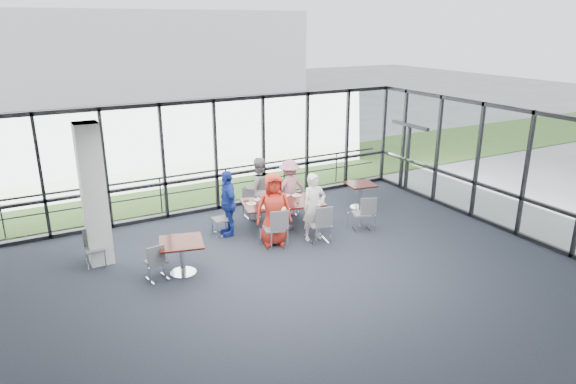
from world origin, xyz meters
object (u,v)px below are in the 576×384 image
diner_far_right (289,188)px  chair_spare_la (156,262)px  side_table_right (360,188)px  diner_near_left (274,209)px  chair_main_nr (318,224)px  side_table_left (182,246)px  diner_near_right (314,207)px  diner_end (228,203)px  structural_column (94,195)px  chair_main_end (221,219)px  chair_main_nl (274,229)px  chair_main_fl (252,203)px  chair_spare_r (362,214)px  diner_far_left (258,189)px  main_table (282,206)px  chair_main_fr (287,198)px  chair_spare_lb (95,249)px

diner_far_right → chair_spare_la: diner_far_right is taller
side_table_right → diner_near_left: 3.55m
chair_spare_la → chair_main_nr: bearing=-8.9°
side_table_left → side_table_right: same height
diner_near_right → diner_end: 2.19m
structural_column → chair_main_nr: 5.23m
side_table_right → chair_main_end: chair_main_end is taller
diner_far_right → chair_main_nl: diner_far_right is taller
side_table_left → chair_main_fl: bearing=40.9°
side_table_right → chair_spare_r: bearing=-125.2°
structural_column → chair_spare_r: structural_column is taller
side_table_left → diner_far_left: bearing=36.7°
side_table_left → chair_main_fl: size_ratio=1.32×
structural_column → diner_end: structural_column is taller
main_table → diner_end: bearing=179.7°
chair_main_nl → chair_main_fl: 2.14m
diner_far_right → structural_column: bearing=6.4°
diner_end → chair_main_fr: bearing=111.0°
structural_column → chair_main_nl: bearing=-17.0°
diner_far_left → diner_end: (-1.13, -0.57, -0.03)m
diner_end → chair_main_nl: 1.47m
chair_main_fr → diner_far_left: bearing=11.7°
main_table → chair_main_nr: (0.36, -1.18, -0.17)m
chair_main_nr → diner_near_left: bearing=168.7°
diner_near_left → chair_main_nl: diner_near_left is taller
chair_main_nl → chair_spare_lb: (-3.95, 0.99, -0.06)m
diner_near_left → side_table_right: bearing=32.8°
diner_far_right → chair_spare_lb: (-5.34, -0.74, -0.39)m
diner_far_left → side_table_left: bearing=44.0°
side_table_left → chair_spare_r: bearing=1.6°
main_table → diner_far_right: bearing=63.5°
chair_spare_la → structural_column: bearing=112.1°
chair_main_nr → chair_main_end: bearing=152.0°
main_table → chair_main_fl: 1.24m
chair_main_fr → chair_spare_r: bearing=132.4°
structural_column → chair_spare_la: size_ratio=3.94×
structural_column → diner_near_left: size_ratio=1.78×
diner_far_right → chair_spare_r: bearing=120.6°
chair_main_nr → diner_far_left: bearing=118.2°
chair_main_nl → chair_spare_r: 2.50m
diner_far_right → diner_near_right: bearing=80.8°
chair_main_nl → chair_main_fr: 2.27m
structural_column → diner_far_left: bearing=8.8°
diner_far_left → diner_far_right: bearing=-178.7°
side_table_left → chair_spare_r: size_ratio=1.20×
diner_near_left → chair_main_fr: (1.27, 1.64, -0.42)m
side_table_left → chair_main_end: size_ratio=1.30×
side_table_left → side_table_right: size_ratio=1.22×
chair_main_nr → chair_spare_lb: bearing=177.6°
diner_near_right → chair_main_fr: size_ratio=1.79×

